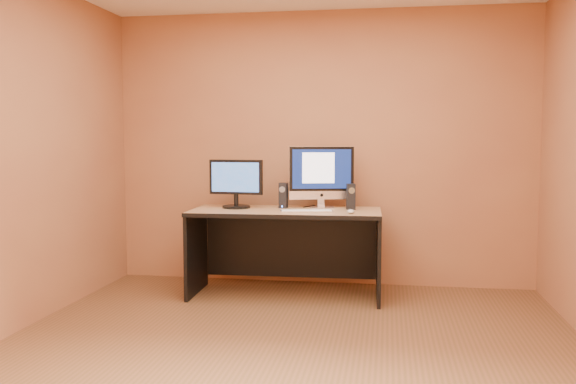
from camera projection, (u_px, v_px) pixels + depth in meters
name	position (u px, v px, depth m)	size (l,w,h in m)	color
floor	(287.00, 353.00, 3.97)	(4.00, 4.00, 0.00)	brown
walls	(287.00, 154.00, 3.86)	(4.00, 4.00, 2.60)	#A36A42
desk	(286.00, 253.00, 5.39)	(1.66, 0.73, 0.77)	#A58152
imac	(322.00, 177.00, 5.48)	(0.59, 0.22, 0.57)	silver
second_monitor	(236.00, 184.00, 5.49)	(0.50, 0.25, 0.44)	black
speaker_left	(283.00, 195.00, 5.50)	(0.07, 0.07, 0.23)	black
speaker_right	(351.00, 197.00, 5.38)	(0.07, 0.07, 0.23)	black
keyboard	(307.00, 211.00, 5.20)	(0.45, 0.12, 0.02)	silver
mouse	(351.00, 211.00, 5.10)	(0.06, 0.11, 0.04)	silver
cable_a	(318.00, 206.00, 5.61)	(0.01, 0.01, 0.23)	black
cable_b	(309.00, 206.00, 5.61)	(0.01, 0.01, 0.19)	black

